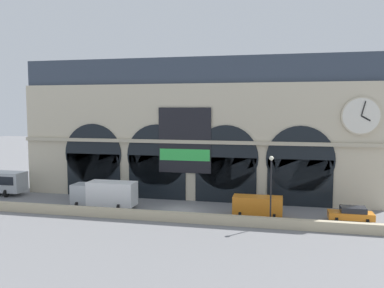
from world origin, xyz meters
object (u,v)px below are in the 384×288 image
(van_mideast, at_px, (258,205))
(street_lamp_quayside, at_px, (271,181))
(box_truck_midwest, at_px, (105,194))
(car_east, at_px, (351,214))

(van_mideast, xyz_separation_m, street_lamp_quayside, (1.41, -2.86, 3.17))
(box_truck_midwest, xyz_separation_m, street_lamp_quayside, (18.86, -2.77, 2.71))
(car_east, relative_size, street_lamp_quayside, 0.64)
(box_truck_midwest, bearing_deg, car_east, 0.67)
(van_mideast, relative_size, car_east, 1.18)
(box_truck_midwest, bearing_deg, van_mideast, 0.29)
(street_lamp_quayside, bearing_deg, box_truck_midwest, 171.65)
(car_east, xyz_separation_m, street_lamp_quayside, (-8.02, -3.09, 3.61))
(car_east, bearing_deg, street_lamp_quayside, -158.96)
(car_east, distance_m, street_lamp_quayside, 9.32)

